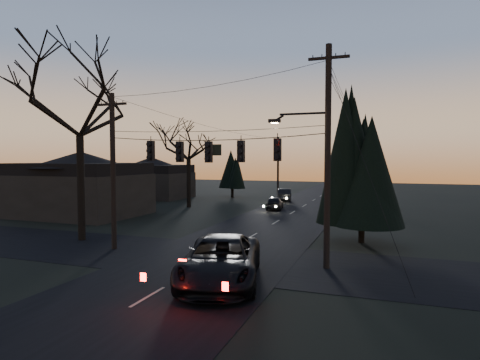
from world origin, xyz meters
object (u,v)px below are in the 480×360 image
(utility_pole_right, at_px, (326,268))
(evergreen_right, at_px, (363,162))
(utility_pole_far_r, at_px, (361,204))
(suv_near, at_px, (221,261))
(utility_pole_far_l, at_px, (278,195))
(utility_pole_left, at_px, (114,249))
(bare_tree_left, at_px, (79,93))
(sedan_oncoming_a, at_px, (275,203))
(sedan_oncoming_b, at_px, (284,195))

(utility_pole_right, distance_m, evergreen_right, 8.06)
(utility_pole_far_r, height_order, suv_near, utility_pole_far_r)
(utility_pole_far_r, relative_size, utility_pole_far_l, 1.06)
(utility_pole_left, relative_size, bare_tree_left, 0.67)
(utility_pole_left, distance_m, utility_pole_far_l, 36.00)
(utility_pole_far_r, xyz_separation_m, evergreen_right, (1.19, -21.61, 4.77))
(bare_tree_left, xyz_separation_m, evergreen_right, (16.10, 5.01, -4.10))
(utility_pole_left, height_order, utility_pole_far_l, utility_pole_left)
(sedan_oncoming_a, bearing_deg, utility_pole_right, 102.36)
(suv_near, bearing_deg, utility_pole_right, 28.43)
(utility_pole_right, relative_size, bare_tree_left, 0.79)
(utility_pole_far_l, bearing_deg, sedan_oncoming_b, -70.91)
(utility_pole_right, xyz_separation_m, sedan_oncoming_b, (-8.70, 27.91, 0.71))
(utility_pole_left, bearing_deg, evergreen_right, 26.74)
(utility_pole_far_r, height_order, evergreen_right, evergreen_right)
(evergreen_right, bearing_deg, bare_tree_left, -162.71)
(utility_pole_left, distance_m, bare_tree_left, 9.61)
(utility_pole_right, height_order, utility_pole_far_l, utility_pole_right)
(utility_pole_far_l, bearing_deg, bare_tree_left, -95.63)
(utility_pole_right, relative_size, evergreen_right, 1.20)
(utility_pole_left, relative_size, suv_near, 1.33)
(utility_pole_far_l, height_order, sedan_oncoming_b, utility_pole_far_l)
(utility_pole_left, xyz_separation_m, sedan_oncoming_a, (3.86, 19.76, 0.63))
(bare_tree_left, height_order, sedan_oncoming_b, bare_tree_left)
(utility_pole_left, xyz_separation_m, utility_pole_far_r, (11.50, 28.00, 0.00))
(bare_tree_left, bearing_deg, sedan_oncoming_a, 68.40)
(utility_pole_right, distance_m, utility_pole_left, 11.50)
(suv_near, bearing_deg, bare_tree_left, 141.08)
(suv_near, xyz_separation_m, sedan_oncoming_b, (-5.01, 31.44, -0.18))
(utility_pole_left, height_order, utility_pole_far_r, same)
(utility_pole_far_r, bearing_deg, sedan_oncoming_a, -132.83)
(utility_pole_left, height_order, evergreen_right, evergreen_right)
(utility_pole_left, xyz_separation_m, evergreen_right, (12.69, 6.39, 4.77))
(sedan_oncoming_a, bearing_deg, suv_near, 90.83)
(sedan_oncoming_b, bearing_deg, utility_pole_right, 91.11)
(sedan_oncoming_a, bearing_deg, bare_tree_left, 59.62)
(bare_tree_left, height_order, sedan_oncoming_a, bare_tree_left)
(utility_pole_far_l, relative_size, suv_near, 1.25)
(suv_near, distance_m, sedan_oncoming_b, 31.84)
(evergreen_right, bearing_deg, suv_near, -116.20)
(evergreen_right, height_order, sedan_oncoming_a, evergreen_right)
(utility_pole_far_l, distance_m, sedan_oncoming_a, 16.71)
(utility_pole_far_r, bearing_deg, utility_pole_right, -90.00)
(utility_pole_far_l, height_order, evergreen_right, evergreen_right)
(suv_near, xyz_separation_m, sedan_oncoming_a, (-3.94, 23.29, -0.26))
(utility_pole_right, height_order, bare_tree_left, bare_tree_left)
(utility_pole_far_r, bearing_deg, suv_near, -96.68)
(bare_tree_left, bearing_deg, utility_pole_left, -21.99)
(utility_pole_right, distance_m, suv_near, 5.19)
(bare_tree_left, xyz_separation_m, suv_near, (11.22, -4.91, -7.98))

